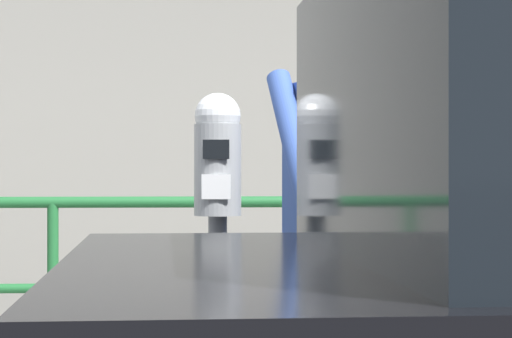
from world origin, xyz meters
TOP-DOWN VIEW (x-y plane):
  - parking_meter at (-0.27, 0.45)m, footprint 0.17×0.19m
  - pedestrian_at_meter at (0.23, 0.56)m, footprint 0.63×0.60m
  - background_railing at (-0.00, 2.18)m, footprint 24.06×0.06m
  - backdrop_wall at (0.00, 4.18)m, footprint 32.00×0.50m

SIDE VIEW (x-z plane):
  - background_railing at x=0.00m, z-range 0.38..1.42m
  - pedestrian_at_meter at x=0.23m, z-range 0.28..2.03m
  - parking_meter at x=-0.27m, z-range 0.48..1.96m
  - backdrop_wall at x=0.00m, z-range 0.00..2.93m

